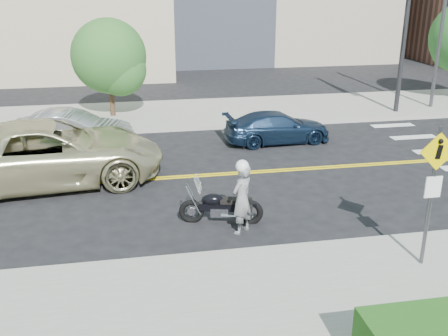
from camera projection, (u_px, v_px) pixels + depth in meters
ground_plane at (189, 176)px, 16.27m from camera, size 120.00×120.00×0.00m
sidewalk_near at (239, 322)px, 9.32m from camera, size 60.00×5.00×0.15m
sidewalk_far at (169, 114)px, 23.16m from camera, size 60.00×5.00×0.15m
lamp_post at (443, 17)px, 22.84m from camera, size 0.16×0.16×8.00m
traffic_light at (419, 7)px, 21.01m from camera, size 0.28×4.50×7.00m
pedestrian_sign at (433, 184)px, 10.47m from camera, size 0.78×0.08×3.00m
motorcyclist at (242, 197)px, 12.44m from camera, size 0.76×0.74×1.86m
motorcycle at (221, 200)px, 13.04m from camera, size 2.13×1.06×1.24m
suv at (48, 153)px, 15.46m from camera, size 7.06×3.88×1.87m
parked_car_silver at (71, 131)px, 18.51m from camera, size 4.42×2.08×1.40m
parked_car_blue at (277, 127)px, 19.41m from camera, size 4.02×1.83×1.14m
tree_far_a at (109, 56)px, 21.83m from camera, size 3.12×3.12×4.26m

